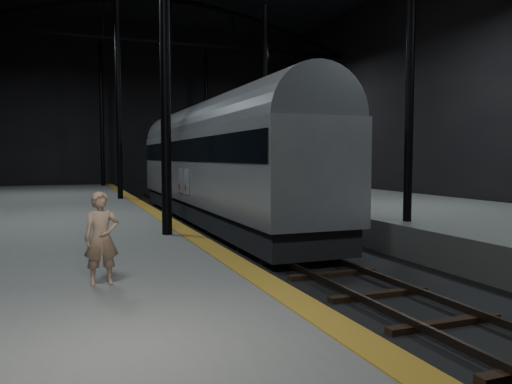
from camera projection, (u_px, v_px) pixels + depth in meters
ground at (251, 240)px, 18.19m from camera, size 44.00×44.00×0.00m
platform_left at (24, 238)px, 15.50m from camera, size 9.00×43.80×1.00m
platform_right at (419, 217)px, 20.82m from camera, size 9.00×43.80×1.00m
tactile_strip at (161, 216)px, 16.97m from camera, size 0.50×43.80×0.01m
track at (251, 238)px, 18.19m from camera, size 2.40×43.00×0.24m
train at (214, 157)px, 22.36m from camera, size 3.04×20.30×5.43m
woman at (102, 238)px, 7.86m from camera, size 0.55×0.38×1.47m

